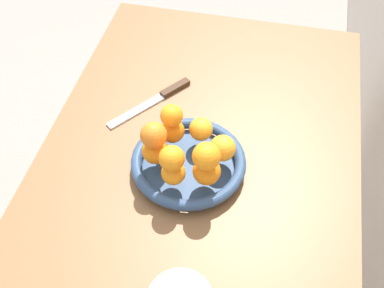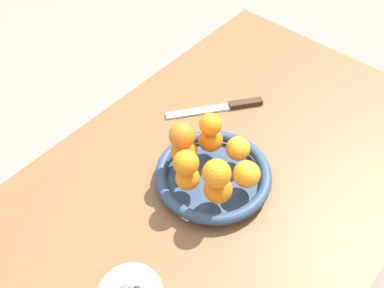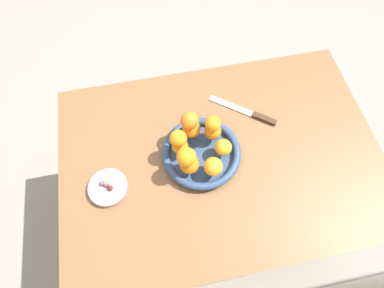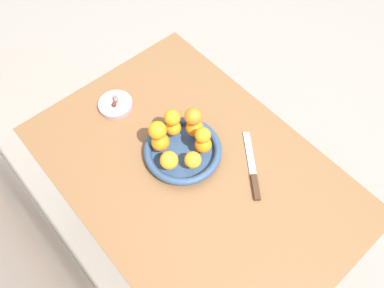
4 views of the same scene
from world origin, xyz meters
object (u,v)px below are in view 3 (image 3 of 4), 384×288
at_px(orange_3, 191,129).
at_px(candy_ball_1, 105,183).
at_px(orange_9, 178,139).
at_px(candy_ball_0, 107,185).
at_px(orange_6, 186,157).
at_px(orange_4, 180,146).
at_px(orange_5, 189,164).
at_px(orange_1, 225,148).
at_px(orange_2, 213,131).
at_px(orange_7, 213,124).
at_px(dining_table, 219,165).
at_px(orange_0, 213,167).
at_px(knife, 248,113).
at_px(candy_ball_3, 102,183).
at_px(fruit_bowl, 201,153).
at_px(candy_dish, 108,188).
at_px(orange_8, 190,121).
at_px(candy_ball_2, 110,188).

bearing_deg(orange_3, candy_ball_1, 21.14).
distance_m(orange_9, candy_ball_0, 0.27).
bearing_deg(orange_6, orange_9, -80.00).
xyz_separation_m(orange_4, orange_5, (-0.02, 0.07, 0.00)).
distance_m(orange_1, candy_ball_0, 0.40).
distance_m(orange_2, orange_7, 0.05).
xyz_separation_m(dining_table, orange_0, (0.05, 0.06, 0.16)).
xyz_separation_m(orange_0, knife, (-0.19, -0.21, -0.07)).
bearing_deg(orange_3, candy_ball_3, 20.18).
distance_m(fruit_bowl, candy_ball_3, 0.34).
bearing_deg(orange_1, knife, -131.49).
relative_size(candy_dish, orange_4, 2.37).
relative_size(dining_table, orange_2, 19.35).
bearing_deg(orange_4, orange_1, 165.46).
bearing_deg(orange_2, candy_ball_1, 14.39).
bearing_deg(orange_3, knife, -164.88).
height_order(dining_table, orange_5, orange_5).
distance_m(orange_4, candy_ball_3, 0.27).
bearing_deg(candy_ball_1, dining_table, -175.35).
distance_m(orange_3, candy_ball_3, 0.34).
relative_size(candy_dish, candy_ball_1, 6.94).
bearing_deg(knife, orange_6, 34.70).
xyz_separation_m(orange_5, orange_8, (-0.03, -0.12, 0.06)).
bearing_deg(orange_2, orange_3, -18.07).
bearing_deg(candy_ball_1, orange_6, 178.82).
height_order(orange_0, knife, orange_0).
height_order(orange_6, candy_ball_1, orange_6).
xyz_separation_m(orange_4, candy_ball_1, (0.25, 0.06, -0.04)).
distance_m(candy_dish, knife, 0.56).
distance_m(dining_table, orange_3, 0.20).
bearing_deg(candy_ball_3, knife, -161.90).
bearing_deg(orange_6, orange_8, -105.44).
bearing_deg(orange_1, orange_5, 15.05).
distance_m(orange_6, candy_ball_1, 0.28).
xyz_separation_m(orange_1, candy_ball_0, (0.39, 0.03, -0.04)).
height_order(dining_table, orange_9, orange_9).
distance_m(dining_table, orange_9, 0.25).
bearing_deg(fruit_bowl, orange_9, -14.48).
bearing_deg(candy_ball_1, candy_ball_2, 124.89).
relative_size(candy_ball_1, knife, 0.08).
distance_m(orange_9, candy_ball_3, 0.28).
relative_size(orange_5, orange_7, 1.19).
distance_m(fruit_bowl, candy_ball_2, 0.32).
bearing_deg(candy_ball_0, orange_7, -164.70).
xyz_separation_m(orange_2, candy_ball_3, (0.38, 0.09, -0.04)).
bearing_deg(orange_4, orange_3, -132.41).
relative_size(fruit_bowl, orange_7, 5.14).
bearing_deg(candy_dish, dining_table, -173.94).
bearing_deg(orange_5, orange_8, -101.73).
xyz_separation_m(orange_2, orange_4, (0.12, 0.03, -0.00)).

